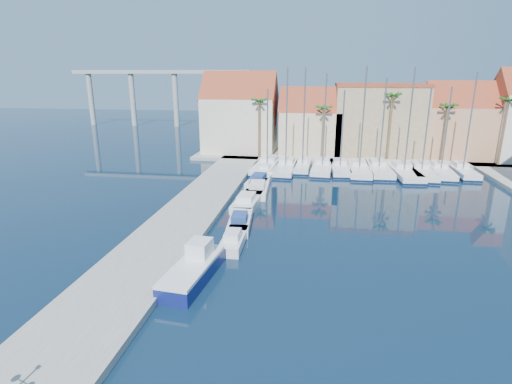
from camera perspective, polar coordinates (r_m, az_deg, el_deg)
ground at (r=25.12m, az=0.27°, el=-15.74°), size 260.00×260.00×0.00m
quay_west at (r=38.87m, az=-10.02°, el=-3.55°), size 6.00×77.00×0.50m
shore_north at (r=70.61m, az=14.18°, el=5.24°), size 54.00×16.00×0.50m
fishing_boat at (r=27.75m, az=-8.90°, el=-10.77°), size 2.93×6.88×2.34m
motorboat_west_0 at (r=32.65m, az=-3.20°, el=-6.79°), size 1.75×5.21×1.40m
motorboat_west_1 at (r=36.51m, az=-2.30°, el=-4.20°), size 2.45×6.13×1.40m
motorboat_west_2 at (r=42.34m, az=-1.20°, el=-1.25°), size 2.62×7.18×1.40m
motorboat_west_3 at (r=47.03m, az=0.25°, el=0.57°), size 2.78×7.58×1.40m
motorboat_west_4 at (r=50.73m, az=0.55°, el=1.76°), size 2.93×7.19×1.40m
motorboat_west_5 at (r=55.89m, az=1.42°, el=3.14°), size 2.26×5.89×1.40m
sailboat_0 at (r=58.91m, az=1.74°, el=3.87°), size 4.04×11.91×11.47m
sailboat_1 at (r=57.93m, az=4.33°, el=3.65°), size 3.54×11.18×14.32m
sailboat_2 at (r=58.63m, az=6.68°, el=3.81°), size 2.48×8.28×14.30m
sailboat_3 at (r=58.34m, az=9.49°, el=3.57°), size 3.50×10.43×13.55m
sailboat_4 at (r=58.39m, az=11.87°, el=3.44°), size 2.80×9.47×11.38m
sailboat_5 at (r=58.24m, az=14.50°, el=3.25°), size 3.11×10.75×14.45m
sailboat_6 at (r=59.29m, az=17.04°, el=3.25°), size 3.16×11.04×12.97m
sailboat_7 at (r=58.86m, az=20.22°, el=2.87°), size 3.90×11.85×14.32m
sailboat_8 at (r=59.83m, az=22.46°, el=2.83°), size 3.46×11.04×11.78m
sailboat_9 at (r=60.97m, az=24.78°, el=2.81°), size 3.16×9.87×11.89m
sailboat_10 at (r=62.27m, az=27.29°, el=2.78°), size 2.44×9.02×13.68m
building_0 at (r=69.62m, az=-2.26°, el=10.79°), size 12.30×9.00×13.50m
building_1 at (r=68.52m, az=7.80°, el=9.53°), size 10.30×8.00×11.00m
building_2 at (r=70.10m, az=17.00°, el=9.92°), size 14.20×10.20×11.50m
building_3 at (r=71.87m, az=26.69°, el=8.73°), size 10.30×8.00×12.00m
palm_0 at (r=63.83m, az=0.47°, el=12.59°), size 2.60×2.60×10.15m
palm_1 at (r=63.25m, az=9.65°, el=11.47°), size 2.60×2.60×9.15m
palm_2 at (r=64.06m, az=18.93°, el=12.59°), size 2.60×2.60×11.15m
palm_3 at (r=65.98m, az=25.77°, el=10.72°), size 2.60×2.60×9.65m
palm_4 at (r=68.64m, az=32.36°, el=10.77°), size 2.60×2.60×10.65m
viaduct at (r=111.37m, az=-14.04°, el=14.38°), size 48.00×2.20×14.45m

